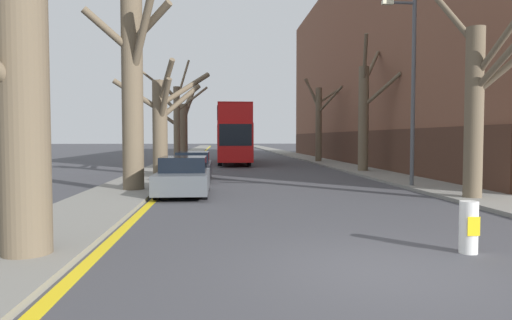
# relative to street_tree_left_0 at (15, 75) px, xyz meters

# --- Properties ---
(ground_plane) EXTENTS (300.00, 300.00, 0.00)m
(ground_plane) POSITION_rel_street_tree_left_0_xyz_m (5.81, -1.11, -3.05)
(ground_plane) COLOR #424247
(sidewalk_left) EXTENTS (2.50, 120.00, 0.12)m
(sidewalk_left) POSITION_rel_street_tree_left_0_xyz_m (-0.28, 48.89, -2.99)
(sidewalk_left) COLOR gray
(sidewalk_left) RESTS_ON ground
(sidewalk_right) EXTENTS (2.50, 120.00, 0.12)m
(sidewalk_right) POSITION_rel_street_tree_left_0_xyz_m (11.90, 48.89, -2.99)
(sidewalk_right) COLOR gray
(sidewalk_right) RESTS_ON ground
(building_facade_right) EXTENTS (10.08, 43.88, 15.71)m
(building_facade_right) POSITION_rel_street_tree_left_0_xyz_m (18.14, 28.35, 4.79)
(building_facade_right) COLOR brown
(building_facade_right) RESTS_ON ground
(kerb_line_stripe) EXTENTS (0.24, 120.00, 0.01)m
(kerb_line_stripe) POSITION_rel_street_tree_left_0_xyz_m (1.16, 48.89, -3.04)
(kerb_line_stripe) COLOR yellow
(kerb_line_stripe) RESTS_ON ground
(street_tree_left_0) EXTENTS (3.58, 3.84, 6.90)m
(street_tree_left_0) POSITION_rel_street_tree_left_0_xyz_m (0.00, 0.00, 0.00)
(street_tree_left_0) COLOR brown
(street_tree_left_0) RESTS_ON ground
(street_tree_left_1) EXTENTS (3.28, 1.99, 9.95)m
(street_tree_left_1) POSITION_rel_street_tree_left_0_xyz_m (0.10, 9.38, 1.14)
(street_tree_left_1) COLOR brown
(street_tree_left_1) RESTS_ON ground
(street_tree_left_2) EXTENTS (5.10, 4.11, 6.02)m
(street_tree_left_2) POSITION_rel_street_tree_left_0_xyz_m (0.24, 17.21, -0.00)
(street_tree_left_2) COLOR brown
(street_tree_left_2) RESTS_ON ground
(street_tree_left_3) EXTENTS (5.03, 3.08, 7.96)m
(street_tree_left_3) POSITION_rel_street_tree_left_0_xyz_m (0.15, 26.34, 0.43)
(street_tree_left_3) COLOR brown
(street_tree_left_3) RESTS_ON ground
(street_tree_left_4) EXTENTS (3.17, 3.45, 6.74)m
(street_tree_left_4) POSITION_rel_street_tree_left_0_xyz_m (-0.06, 34.80, 0.06)
(street_tree_left_4) COLOR brown
(street_tree_left_4) RESTS_ON ground
(street_tree_right_0) EXTENTS (2.14, 3.82, 6.94)m
(street_tree_right_0) POSITION_rel_street_tree_left_0_xyz_m (11.45, 6.16, 0.14)
(street_tree_right_0) COLOR brown
(street_tree_right_0) RESTS_ON ground
(street_tree_right_1) EXTENTS (2.15, 3.63, 7.71)m
(street_tree_right_1) POSITION_rel_street_tree_left_0_xyz_m (11.69, 18.14, 0.43)
(street_tree_right_1) COLOR brown
(street_tree_right_1) RESTS_ON ground
(street_tree_right_2) EXTENTS (3.00, 3.76, 6.96)m
(street_tree_right_2) POSITION_rel_street_tree_left_0_xyz_m (11.41, 29.00, 0.42)
(street_tree_right_2) COLOR brown
(street_tree_right_2) RESTS_ON ground
(double_decker_bus) EXTENTS (2.47, 11.91, 4.47)m
(double_decker_bus) POSITION_rel_street_tree_left_0_xyz_m (4.38, 28.85, -0.51)
(double_decker_bus) COLOR red
(double_decker_bus) RESTS_ON ground
(parked_car_0) EXTENTS (1.79, 4.03, 1.35)m
(parked_car_0) POSITION_rel_street_tree_left_0_xyz_m (2.02, 8.58, -2.40)
(parked_car_0) COLOR #4C5156
(parked_car_0) RESTS_ON ground
(parked_car_1) EXTENTS (1.74, 4.48, 1.35)m
(parked_car_1) POSITION_rel_street_tree_left_0_xyz_m (2.02, 14.29, -2.40)
(parked_car_1) COLOR black
(parked_car_1) RESTS_ON ground
(lamp_post) EXTENTS (1.40, 0.20, 7.51)m
(lamp_post) POSITION_rel_street_tree_left_0_xyz_m (10.92, 10.01, 1.16)
(lamp_post) COLOR #4C4F54
(lamp_post) RESTS_ON ground
(traffic_bollard) EXTENTS (0.32, 0.33, 0.92)m
(traffic_bollard) POSITION_rel_street_tree_left_0_xyz_m (7.65, -0.10, -2.59)
(traffic_bollard) COLOR white
(traffic_bollard) RESTS_ON ground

